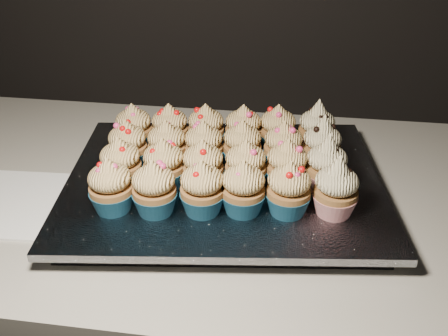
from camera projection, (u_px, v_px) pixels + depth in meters
worktop at (313, 203)px, 0.82m from camera, size 2.44×0.64×0.04m
napkin at (24, 203)px, 0.78m from camera, size 0.19×0.19×0.00m
baking_tray at (224, 189)px, 0.80m from camera, size 0.50×0.40×0.02m
foil_lining at (224, 180)px, 0.80m from camera, size 0.54×0.44×0.01m
cupcake_0 at (111, 187)px, 0.70m from camera, size 0.06×0.06×0.08m
cupcake_1 at (154, 189)px, 0.69m from camera, size 0.06×0.06×0.08m
cupcake_2 at (202, 189)px, 0.69m from camera, size 0.06×0.06×0.08m
cupcake_3 at (243, 189)px, 0.69m from camera, size 0.06×0.06×0.08m
cupcake_4 at (289, 190)px, 0.69m from camera, size 0.06×0.06×0.08m
cupcake_5 at (336, 189)px, 0.69m from camera, size 0.06×0.06×0.10m
cupcake_6 at (121, 164)px, 0.75m from camera, size 0.06×0.06×0.08m
cupcake_7 at (164, 165)px, 0.75m from camera, size 0.06×0.06×0.08m
cupcake_8 at (203, 167)px, 0.74m from camera, size 0.06×0.06×0.08m
cupcake_9 at (245, 167)px, 0.74m from camera, size 0.06×0.06×0.08m
cupcake_10 at (287, 166)px, 0.75m from camera, size 0.06×0.06×0.08m
cupcake_11 at (326, 166)px, 0.74m from camera, size 0.06×0.06×0.10m
cupcake_12 at (128, 146)px, 0.80m from camera, size 0.06×0.06×0.08m
cupcake_13 at (167, 146)px, 0.80m from camera, size 0.06×0.06×0.08m
cupcake_14 at (204, 146)px, 0.80m from camera, size 0.06×0.06×0.08m
cupcake_15 at (242, 146)px, 0.80m from camera, size 0.06×0.06×0.08m
cupcake_16 at (283, 147)px, 0.80m from camera, size 0.06×0.06×0.08m
cupcake_17 at (322, 146)px, 0.80m from camera, size 0.06×0.06×0.10m
cupcake_18 at (134, 128)px, 0.85m from camera, size 0.06×0.06×0.08m
cupcake_19 at (170, 128)px, 0.85m from camera, size 0.06×0.06×0.08m
cupcake_20 at (206, 129)px, 0.85m from camera, size 0.06×0.06×0.08m
cupcake_21 at (243, 130)px, 0.85m from camera, size 0.06×0.06×0.08m
cupcake_22 at (278, 129)px, 0.85m from camera, size 0.06×0.06×0.08m
cupcake_23 at (317, 129)px, 0.85m from camera, size 0.06×0.06×0.10m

